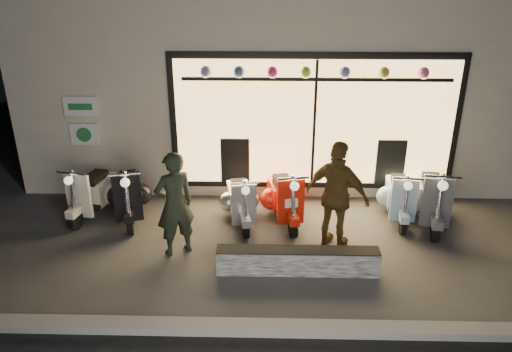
{
  "coord_description": "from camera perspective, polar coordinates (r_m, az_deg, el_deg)",
  "views": [
    {
      "loc": [
        -0.06,
        -7.07,
        4.39
      ],
      "look_at": [
        -0.26,
        0.6,
        1.05
      ],
      "focal_mm": 35.0,
      "sensor_mm": 36.0,
      "label": 1
    }
  ],
  "objects": [
    {
      "name": "graffiti_barrier",
      "position": [
        7.68,
        4.77,
        -9.63
      ],
      "size": [
        2.45,
        0.28,
        0.4
      ],
      "primitive_type": "cube",
      "color": "black",
      "rests_on": "ground"
    },
    {
      "name": "woman",
      "position": [
        8.08,
        9.26,
        -2.26
      ],
      "size": [
        1.15,
        0.94,
        1.83
      ],
      "primitive_type": "imported",
      "rotation": [
        0.0,
        0.0,
        2.59
      ],
      "color": "brown",
      "rests_on": "ground"
    },
    {
      "name": "scooter_cream",
      "position": [
        9.82,
        -17.9,
        -1.61
      ],
      "size": [
        0.64,
        1.43,
        1.02
      ],
      "rotation": [
        0.0,
        0.0,
        -0.2
      ],
      "color": "black",
      "rests_on": "ground"
    },
    {
      "name": "man",
      "position": [
        7.91,
        -9.29,
        -3.21
      ],
      "size": [
        0.76,
        0.68,
        1.74
      ],
      "primitive_type": "imported",
      "rotation": [
        0.0,
        0.0,
        3.68
      ],
      "color": "black",
      "rests_on": "ground"
    },
    {
      "name": "scooter_grey",
      "position": [
        9.56,
        19.35,
        -2.23
      ],
      "size": [
        0.66,
        1.58,
        1.12
      ],
      "rotation": [
        0.0,
        0.0,
        -0.16
      ],
      "color": "black",
      "rests_on": "ground"
    },
    {
      "name": "kerb",
      "position": [
        6.67,
        1.74,
        -16.99
      ],
      "size": [
        40.0,
        0.25,
        0.12
      ],
      "primitive_type": "cube",
      "color": "slate",
      "rests_on": "ground"
    },
    {
      "name": "scooter_black",
      "position": [
        9.49,
        -14.32,
        -1.91
      ],
      "size": [
        0.72,
        1.5,
        1.07
      ],
      "rotation": [
        0.0,
        0.0,
        0.25
      ],
      "color": "black",
      "rests_on": "ground"
    },
    {
      "name": "scooter_red",
      "position": [
        9.13,
        3.16,
        -2.31
      ],
      "size": [
        0.65,
        1.47,
        1.04
      ],
      "rotation": [
        0.0,
        0.0,
        0.2
      ],
      "color": "black",
      "rests_on": "ground"
    },
    {
      "name": "scooter_blue",
      "position": [
        9.56,
        16.03,
        -2.12
      ],
      "size": [
        0.53,
        1.39,
        0.99
      ],
      "rotation": [
        0.0,
        0.0,
        -0.11
      ],
      "color": "black",
      "rests_on": "ground"
    },
    {
      "name": "scooter_silver",
      "position": [
        9.07,
        -1.82,
        -2.69
      ],
      "size": [
        0.59,
        1.35,
        0.96
      ],
      "rotation": [
        0.0,
        0.0,
        0.19
      ],
      "color": "black",
      "rests_on": "ground"
    },
    {
      "name": "shop_building",
      "position": [
        12.27,
        1.81,
        12.77
      ],
      "size": [
        10.2,
        6.23,
        4.2
      ],
      "color": "beige",
      "rests_on": "ground"
    },
    {
      "name": "ground",
      "position": [
        8.32,
        1.71,
        -8.33
      ],
      "size": [
        40.0,
        40.0,
        0.0
      ],
      "primitive_type": "plane",
      "color": "#383533",
      "rests_on": "ground"
    }
  ]
}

